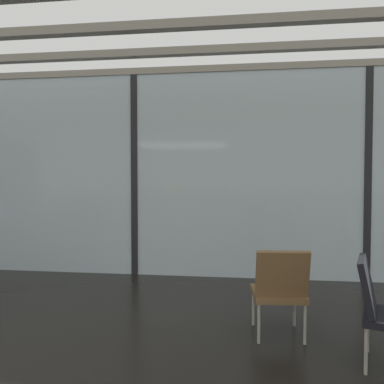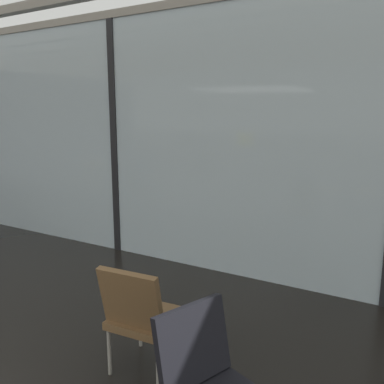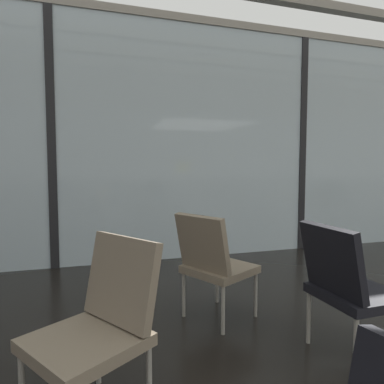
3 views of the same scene
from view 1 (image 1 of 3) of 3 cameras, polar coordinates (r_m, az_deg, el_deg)
name	(u,v)px [view 1 (image 1 of 3)]	position (r m, az deg, el deg)	size (l,w,h in m)	color
glass_curtain_wall	(135,175)	(5.87, -8.87, 2.57)	(14.00, 0.08, 3.15)	silver
window_mullion_1	(135,175)	(5.87, -8.87, 2.57)	(0.10, 0.12, 3.15)	black
window_mullion_2	(367,175)	(5.95, 25.62, 2.38)	(0.10, 0.12, 3.15)	black
parked_airplane	(176,169)	(11.25, -2.50, 3.56)	(10.76, 3.62, 3.62)	silver
lounge_chair_0	(384,306)	(3.46, 27.78, -15.44)	(0.66, 0.63, 0.87)	black
lounge_chair_2	(280,287)	(3.68, 13.50, -14.19)	(0.52, 0.56, 0.87)	brown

